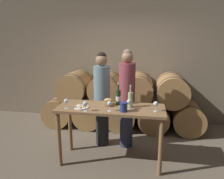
% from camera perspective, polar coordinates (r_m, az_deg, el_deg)
% --- Properties ---
extents(ground_plane, '(10.00, 10.00, 0.00)m').
position_cam_1_polar(ground_plane, '(3.76, -0.32, -18.14)').
color(ground_plane, '#726654').
extents(stone_wall_back, '(10.00, 0.12, 3.20)m').
position_cam_1_polar(stone_wall_back, '(5.16, 3.38, 9.50)').
color(stone_wall_back, gray).
rests_on(stone_wall_back, ground_plane).
extents(barrel_stack, '(3.46, 0.85, 1.22)m').
position_cam_1_polar(barrel_stack, '(4.82, 2.53, -3.25)').
color(barrel_stack, '#A87A47').
rests_on(barrel_stack, ground_plane).
extents(tasting_table, '(1.65, 0.61, 0.93)m').
position_cam_1_polar(tasting_table, '(3.41, -0.33, -6.91)').
color(tasting_table, olive).
rests_on(tasting_table, ground_plane).
extents(person_left, '(0.29, 0.29, 1.72)m').
position_cam_1_polar(person_left, '(3.95, -2.64, -2.14)').
color(person_left, '#232326').
rests_on(person_left, ground_plane).
extents(person_right, '(0.28, 0.28, 1.78)m').
position_cam_1_polar(person_right, '(3.87, 3.89, -2.06)').
color(person_right, '#2D334C').
rests_on(person_right, ground_plane).
extents(wine_bottle_red, '(0.08, 0.08, 0.35)m').
position_cam_1_polar(wine_bottle_red, '(3.46, 1.65, -2.00)').
color(wine_bottle_red, '#193819').
rests_on(wine_bottle_red, tasting_table).
extents(wine_bottle_white, '(0.08, 0.08, 0.35)m').
position_cam_1_polar(wine_bottle_white, '(3.34, 4.83, -2.69)').
color(wine_bottle_white, '#ADBC7F').
rests_on(wine_bottle_white, tasting_table).
extents(blue_crock, '(0.12, 0.12, 0.14)m').
position_cam_1_polar(blue_crock, '(3.16, 3.06, -4.49)').
color(blue_crock, navy).
rests_on(blue_crock, tasting_table).
extents(bread_basket, '(0.19, 0.19, 0.12)m').
position_cam_1_polar(bread_basket, '(3.44, -0.96, -3.45)').
color(bread_basket, olive).
rests_on(bread_basket, tasting_table).
extents(cheese_plate, '(0.23, 0.23, 0.04)m').
position_cam_1_polar(cheese_plate, '(3.37, -8.02, -4.57)').
color(cheese_plate, white).
rests_on(cheese_plate, tasting_table).
extents(wine_glass_far_left, '(0.07, 0.07, 0.15)m').
position_cam_1_polar(wine_glass_far_left, '(3.34, -11.91, -3.09)').
color(wine_glass_far_left, white).
rests_on(wine_glass_far_left, tasting_table).
extents(wine_glass_left, '(0.07, 0.07, 0.15)m').
position_cam_1_polar(wine_glass_left, '(3.18, -7.02, -3.78)').
color(wine_glass_left, white).
rests_on(wine_glass_left, tasting_table).
extents(wine_glass_center, '(0.07, 0.07, 0.15)m').
position_cam_1_polar(wine_glass_center, '(3.16, -0.67, -3.78)').
color(wine_glass_center, white).
rests_on(wine_glass_center, tasting_table).
extents(wine_glass_right, '(0.07, 0.07, 0.15)m').
position_cam_1_polar(wine_glass_right, '(3.24, 4.40, -3.37)').
color(wine_glass_right, white).
rests_on(wine_glass_right, tasting_table).
extents(wine_glass_far_right, '(0.07, 0.07, 0.15)m').
position_cam_1_polar(wine_glass_far_right, '(3.21, 11.37, -3.77)').
color(wine_glass_far_right, white).
rests_on(wine_glass_far_right, tasting_table).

